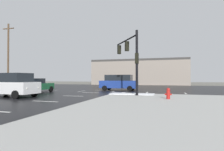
# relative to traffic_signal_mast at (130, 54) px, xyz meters

# --- Properties ---
(ground_plane) EXTENTS (120.00, 120.00, 0.00)m
(ground_plane) POSITION_rel_traffic_signal_mast_xyz_m (-4.81, 3.80, -3.95)
(ground_plane) COLOR slate
(road_asphalt) EXTENTS (44.00, 44.00, 0.02)m
(road_asphalt) POSITION_rel_traffic_signal_mast_xyz_m (-4.81, 3.80, -3.94)
(road_asphalt) COLOR black
(road_asphalt) RESTS_ON ground_plane
(snow_strip_curbside) EXTENTS (4.00, 1.60, 0.06)m
(snow_strip_curbside) POSITION_rel_traffic_signal_mast_xyz_m (0.19, -0.20, -3.78)
(snow_strip_curbside) COLOR white
(snow_strip_curbside) RESTS_ON sidewalk_corner
(lane_markings) EXTENTS (36.15, 36.15, 0.01)m
(lane_markings) POSITION_rel_traffic_signal_mast_xyz_m (-3.60, 2.43, -3.93)
(lane_markings) COLOR silver
(lane_markings) RESTS_ON road_asphalt
(traffic_signal_mast) EXTENTS (3.03, 4.55, 5.66)m
(traffic_signal_mast) POSITION_rel_traffic_signal_mast_xyz_m (0.00, 0.00, 0.00)
(traffic_signal_mast) COLOR black
(traffic_signal_mast) RESTS_ON sidewalk_corner
(fire_hydrant) EXTENTS (0.48, 0.26, 0.79)m
(fire_hydrant) POSITION_rel_traffic_signal_mast_xyz_m (3.37, -3.40, -3.41)
(fire_hydrant) COLOR red
(fire_hydrant) RESTS_ON sidewalk_corner
(strip_building_background) EXTENTS (23.14, 8.00, 6.20)m
(strip_building_background) POSITION_rel_traffic_signal_mast_xyz_m (-3.23, 30.03, -0.85)
(strip_building_background) COLOR gray
(strip_building_background) RESTS_ON ground_plane
(suv_blue) EXTENTS (4.84, 2.18, 2.03)m
(suv_blue) POSITION_rel_traffic_signal_mast_xyz_m (-2.69, 6.24, -2.86)
(suv_blue) COLOR navy
(suv_blue) RESTS_ON road_asphalt
(sedan_green) EXTENTS (2.11, 4.58, 1.58)m
(sedan_green) POSITION_rel_traffic_signal_mast_xyz_m (-10.56, -0.12, -3.10)
(sedan_green) COLOR #195933
(sedan_green) RESTS_ON road_asphalt
(suv_white) EXTENTS (4.93, 2.40, 2.03)m
(suv_white) POSITION_rel_traffic_signal_mast_xyz_m (-9.49, -4.49, -2.86)
(suv_white) COLOR white
(suv_white) RESTS_ON road_asphalt
(utility_pole_far) EXTENTS (2.20, 0.28, 10.68)m
(utility_pole_far) POSITION_rel_traffic_signal_mast_xyz_m (-21.94, 7.48, 1.61)
(utility_pole_far) COLOR brown
(utility_pole_far) RESTS_ON ground_plane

